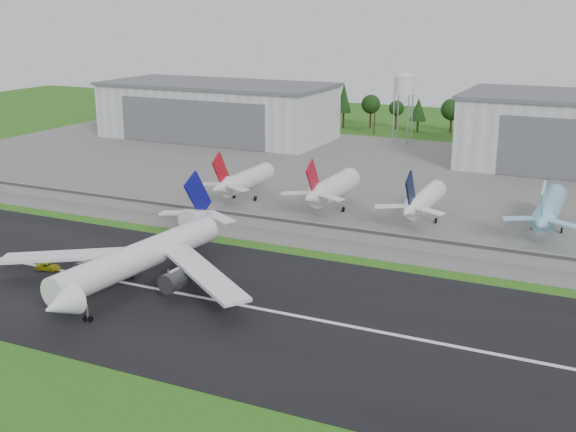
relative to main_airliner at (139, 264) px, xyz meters
The scene contains 15 objects.
ground 12.43m from the main_airliner, 56.84° to the right, with size 600.00×600.00×0.00m, color #245915.
runway 7.92m from the main_airliner, ahead, with size 320.00×60.00×0.10m, color black.
runway_centerline 7.88m from the main_airliner, ahead, with size 220.00×1.00×0.02m, color white.
apron 110.72m from the main_airliner, 86.76° to the left, with size 320.00×150.00×0.10m, color slate.
blast_fence 45.95m from the main_airliner, 82.16° to the left, with size 240.00×0.61×3.50m.
hangar_west 172.10m from the main_airliner, 115.39° to the left, with size 97.00×44.00×23.20m.
water_tower 176.54m from the main_airliner, 89.59° to the left, with size 8.40×8.40×29.40m.
utility_poles 190.60m from the main_airliner, 88.12° to the left, with size 230.00×3.00×12.00m, color black, non-canonical shape.
treeline 205.59m from the main_airliner, 88.26° to the left, with size 320.00×16.00×22.00m, color black, non-canonical shape.
main_airliner is the anchor object (origin of this frame).
ground_vehicle 23.72m from the main_airliner, behind, with size 2.40×5.20×1.45m, color yellow.
parked_jet_red_a 68.36m from the main_airliner, 101.54° to the left, with size 7.36×31.29×16.49m.
parked_jet_red_b 68.35m from the main_airliner, 78.76° to the left, with size 7.36×31.29×16.91m.
parked_jet_navy 77.35m from the main_airliner, 59.95° to the left, with size 7.36×31.29×16.37m.
parked_jet_skyblue 99.54m from the main_airliner, 46.31° to the left, with size 7.36×37.29×16.52m.
Camera 1 is at (77.29, -98.69, 53.37)m, focal length 45.00 mm.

